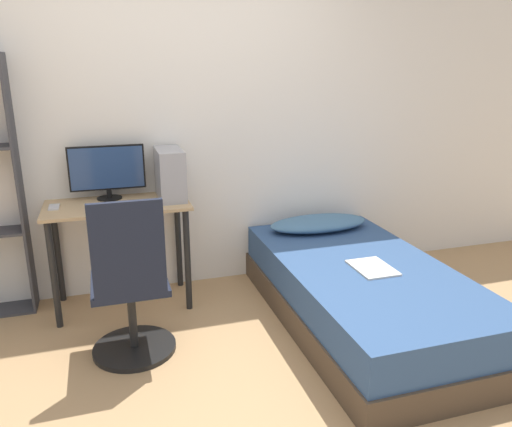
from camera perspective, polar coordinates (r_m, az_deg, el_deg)
name	(u,v)px	position (r m, az deg, el deg)	size (l,w,h in m)	color
ground_plane	(223,400)	(2.83, -3.78, -20.52)	(14.00, 14.00, 0.00)	tan
wall_back	(170,127)	(3.82, -9.80, 9.67)	(8.00, 0.05, 2.50)	silver
desk	(119,223)	(3.64, -15.42, -1.09)	(0.98, 0.51, 0.77)	tan
office_chair	(131,297)	(3.06, -14.09, -9.22)	(0.51, 0.51, 1.01)	black
bed	(362,294)	(3.50, 12.07, -8.96)	(1.06, 2.02, 0.43)	#4C3D2D
pillow	(318,223)	(4.02, 7.15, -1.11)	(0.81, 0.36, 0.11)	teal
magazine	(373,268)	(3.36, 13.17, -6.06)	(0.24, 0.32, 0.01)	silver
monitor	(107,170)	(3.71, -16.64, 4.75)	(0.53, 0.18, 0.39)	black
keyboard	(114,207)	(3.50, -15.92, 0.77)	(0.34, 0.14, 0.02)	#33477A
pc_tower	(170,174)	(3.63, -9.80, 4.49)	(0.18, 0.39, 0.36)	#99999E
mouse	(147,204)	(3.51, -12.31, 1.08)	(0.06, 0.09, 0.02)	black
phone	(54,207)	(3.64, -22.09, 0.69)	(0.07, 0.14, 0.01)	#B7B7BC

